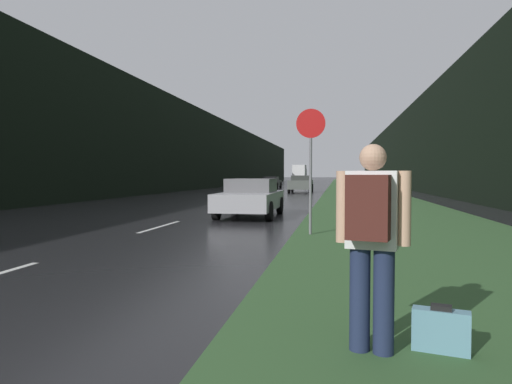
% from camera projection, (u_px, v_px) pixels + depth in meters
% --- Properties ---
extents(grass_verge, '(6.00, 240.00, 0.02)m').
position_uv_depth(grass_verge, '(360.00, 192.00, 39.22)').
color(grass_verge, '#33562D').
rests_on(grass_verge, ground_plane).
extents(lane_stripe_c, '(0.12, 3.00, 0.01)m').
position_uv_depth(lane_stripe_c, '(160.00, 226.00, 13.11)').
color(lane_stripe_c, silver).
rests_on(lane_stripe_c, ground_plane).
extents(lane_stripe_d, '(0.12, 3.00, 0.01)m').
position_uv_depth(lane_stripe_d, '(221.00, 209.00, 19.99)').
color(lane_stripe_d, silver).
rests_on(lane_stripe_d, ground_plane).
extents(lane_stripe_e, '(0.12, 3.00, 0.01)m').
position_uv_depth(lane_stripe_e, '(251.00, 200.00, 26.88)').
color(lane_stripe_e, silver).
rests_on(lane_stripe_e, ground_plane).
extents(lane_stripe_f, '(0.12, 3.00, 0.01)m').
position_uv_depth(lane_stripe_f, '(269.00, 195.00, 33.76)').
color(lane_stripe_f, silver).
rests_on(lane_stripe_f, ground_plane).
extents(treeline_far_side, '(2.00, 140.00, 8.35)m').
position_uv_depth(treeline_far_side, '(204.00, 151.00, 51.86)').
color(treeline_far_side, black).
rests_on(treeline_far_side, ground_plane).
extents(treeline_near_side, '(2.00, 140.00, 8.28)m').
position_uv_depth(treeline_near_side, '(414.00, 150.00, 47.84)').
color(treeline_near_side, black).
rests_on(treeline_near_side, ground_plane).
extents(stop_sign, '(0.72, 0.07, 3.11)m').
position_uv_depth(stop_sign, '(311.00, 157.00, 11.19)').
color(stop_sign, slate).
rests_on(stop_sign, ground_plane).
extents(hitchhiker_with_backpack, '(0.59, 0.48, 1.74)m').
position_uv_depth(hitchhiker_with_backpack, '(371.00, 235.00, 3.71)').
color(hitchhiker_with_backpack, '#1E2847').
rests_on(hitchhiker_with_backpack, ground_plane).
extents(suitcase, '(0.47, 0.25, 0.41)m').
position_uv_depth(suitcase, '(441.00, 331.00, 3.77)').
color(suitcase, '#6093A8').
rests_on(suitcase, ground_plane).
extents(car_passing_near, '(1.96, 4.50, 1.35)m').
position_uv_depth(car_passing_near, '(251.00, 197.00, 16.28)').
color(car_passing_near, '#9E9EA3').
rests_on(car_passing_near, ground_plane).
extents(car_passing_far, '(1.92, 4.52, 1.44)m').
position_uv_depth(car_passing_far, '(301.00, 184.00, 38.63)').
color(car_passing_far, '#4C514C').
rests_on(car_passing_far, ground_plane).
extents(car_oncoming, '(1.88, 4.61, 1.30)m').
position_uv_depth(car_oncoming, '(271.00, 182.00, 48.51)').
color(car_oncoming, black).
rests_on(car_oncoming, ground_plane).
extents(delivery_truck, '(2.45, 6.77, 3.33)m').
position_uv_depth(delivery_truck, '(300.00, 174.00, 85.76)').
color(delivery_truck, gray).
rests_on(delivery_truck, ground_plane).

